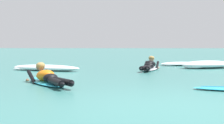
# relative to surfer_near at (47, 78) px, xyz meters

# --- Properties ---
(ground_plane) EXTENTS (120.00, 120.00, 0.00)m
(ground_plane) POSITION_rel_surfer_near_xyz_m (2.65, 7.35, -0.14)
(ground_plane) COLOR #387A75
(surfer_near) EXTENTS (1.63, 2.26, 0.55)m
(surfer_near) POSITION_rel_surfer_near_xyz_m (0.00, 0.00, 0.00)
(surfer_near) COLOR #2DB2D1
(surfer_near) RESTS_ON ground
(surfer_far) EXTENTS (0.85, 2.51, 0.54)m
(surfer_far) POSITION_rel_surfer_near_xyz_m (2.60, 4.55, 0.00)
(surfer_far) COLOR silver
(surfer_far) RESTS_ON ground
(whitewater_front) EXTENTS (2.11, 1.70, 0.15)m
(whitewater_front) POSITION_rel_surfer_near_xyz_m (4.10, 7.31, -0.07)
(whitewater_front) COLOR white
(whitewater_front) RESTS_ON ground
(whitewater_mid_left) EXTENTS (2.65, 1.30, 0.21)m
(whitewater_mid_left) POSITION_rel_surfer_near_xyz_m (-1.04, 3.98, -0.04)
(whitewater_mid_left) COLOR white
(whitewater_mid_left) RESTS_ON ground
(whitewater_mid_right) EXTENTS (2.43, 1.79, 0.29)m
(whitewater_mid_right) POSITION_rel_surfer_near_xyz_m (4.90, 5.66, -0.01)
(whitewater_mid_right) COLOR white
(whitewater_mid_right) RESTS_ON ground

